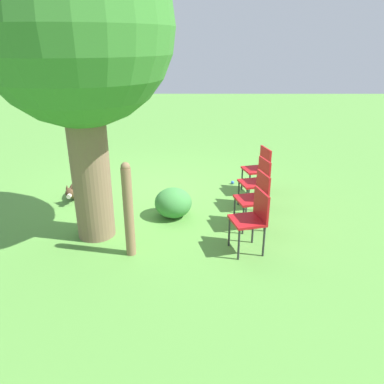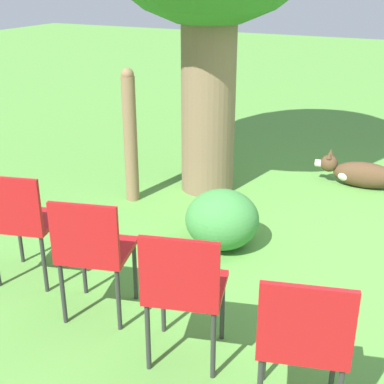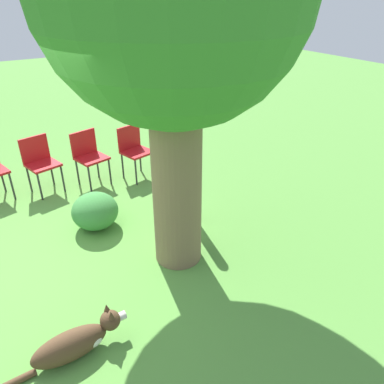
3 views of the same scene
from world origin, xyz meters
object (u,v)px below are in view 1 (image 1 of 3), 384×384
Objects in this scene: oak_tree at (76,33)px; red_chair_1 at (257,180)px; fence_post at (128,210)px; tennis_ball at (233,182)px; red_chair_3 at (253,216)px; red_chair_2 at (255,196)px; dog at (76,190)px; red_chair_0 at (259,166)px.

oak_tree is 3.60m from red_chair_1.
red_chair_1 is at bearing -141.66° from fence_post.
fence_post is at bearing 58.50° from tennis_ball.
oak_tree is at bearing -25.58° from red_chair_3.
oak_tree is 4.72× the size of red_chair_2.
dog is 0.86× the size of fence_post.
fence_post is (-0.61, 0.56, -2.16)m from oak_tree.
fence_post is 3.11m from red_chair_0.
dog is at bearing -34.76° from red_chair_2.
dog is 1.29× the size of red_chair_1.
oak_tree is 4.72× the size of red_chair_1.
oak_tree is 3.96m from red_chair_0.
fence_post is at bearing 10.26° from red_chair_2.
red_chair_3 is at bearing 168.71° from oak_tree.
red_chair_3 is at bearing 64.13° from red_chair_2.
red_chair_1 is (-3.31, 0.46, 0.38)m from dog.
tennis_ball is at bearing -136.44° from oak_tree.
red_chair_0 reaches higher than tennis_ball.
tennis_ball is at bearing -99.92° from red_chair_2.
red_chair_2 is at bearing -115.87° from red_chair_3.
dog is at bearing 13.35° from tennis_ball.
red_chair_3 is at bearing 64.13° from red_chair_0.
fence_post is (-1.35, 2.01, 0.52)m from dog.
red_chair_3 is (-1.67, -0.11, -0.14)m from fence_post.
red_chair_1 is (0.15, 0.72, 0.00)m from red_chair_0.
red_chair_2 is at bearing -155.44° from fence_post.
red_chair_3 reaches higher than tennis_ball.
oak_tree is 3.36m from red_chair_2.
oak_tree is at bearing 17.97° from red_chair_0.
red_chair_0 is 1.00× the size of red_chair_1.
red_chair_3 is (-3.02, 1.90, 0.38)m from dog.
red_chair_2 is 1.00× the size of red_chair_3.
red_chair_0 and red_chair_2 have the same top height.
dog is 3.49m from red_chair_0.
red_chair_1 is 1.00× the size of red_chair_3.
fence_post is 3.26m from tennis_ball.
fence_post is 1.51× the size of red_chair_3.
red_chair_0 is at bearing -147.73° from oak_tree.
red_chair_0 is (-3.46, -0.27, 0.38)m from dog.
red_chair_3 is (0.44, 2.17, 0.00)m from red_chair_0.
red_chair_1 is at bearing -115.87° from red_chair_2.
dog is at bearing -46.57° from red_chair_3.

